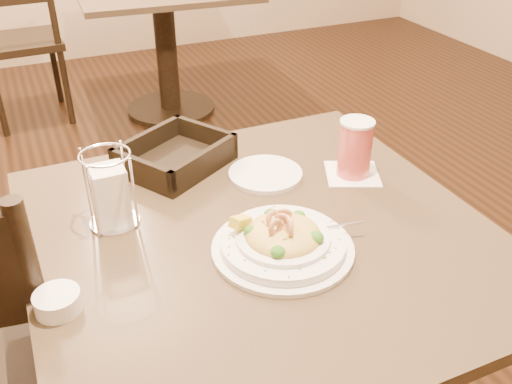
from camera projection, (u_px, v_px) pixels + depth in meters
name	position (u px, v px, depth m)	size (l,w,h in m)	color
main_table	(260.00, 315.00, 1.27)	(0.90, 0.90, 0.73)	black
background_table	(164.00, 28.00, 3.19)	(0.95, 0.95, 0.73)	black
dining_chair_far	(19.00, 36.00, 3.07)	(0.44, 0.44, 0.93)	black
pasta_bowl	(283.00, 240.00, 1.08)	(0.30, 0.27, 0.09)	white
drink_glass	(355.00, 149.00, 1.30)	(0.16, 0.16, 0.14)	white
bread_basket	(176.00, 158.00, 1.36)	(0.30, 0.29, 0.07)	black
napkin_caddy	(111.00, 194.00, 1.13)	(0.10, 0.10, 0.16)	silver
side_plate	(265.00, 174.00, 1.33)	(0.17, 0.17, 0.01)	white
butter_ramekin	(58.00, 302.00, 0.94)	(0.08, 0.08, 0.03)	white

